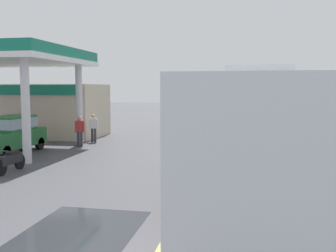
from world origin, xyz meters
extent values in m
plane|color=#424247|center=(0.00, 20.00, 0.00)|extent=(120.00, 120.00, 0.00)
cube|color=#D8CC4C|center=(0.00, 15.00, 0.00)|extent=(0.16, 50.00, 0.01)
cube|color=#26282D|center=(-1.94, 1.28, 0.00)|extent=(2.45, 4.87, 0.01)
cube|color=silver|center=(1.88, 4.00, 1.88)|extent=(2.50, 11.00, 2.90)
cube|color=red|center=(1.88, 4.00, 0.77)|extent=(2.54, 11.04, 0.56)
cube|color=#8C9EAD|center=(1.88, -1.44, 2.42)|extent=(2.30, 0.10, 1.40)
cube|color=#8C9EAD|center=(0.61, 4.00, 2.33)|extent=(0.06, 9.35, 1.10)
cube|color=#8C9EAD|center=(3.15, 4.00, 2.33)|extent=(0.06, 9.35, 1.10)
cube|color=white|center=(1.88, -1.43, 3.12)|extent=(1.75, 0.08, 0.32)
cube|color=#B2B2B7|center=(1.88, 5.00, 3.51)|extent=(1.60, 2.80, 0.36)
cylinder|color=black|center=(0.78, 7.30, 0.50)|extent=(0.30, 1.00, 1.00)
cylinder|color=black|center=(2.98, 7.30, 0.50)|extent=(0.30, 1.00, 1.00)
cylinder|color=silver|center=(-7.35, 9.08, 2.30)|extent=(0.36, 0.36, 4.60)
cylinder|color=silver|center=(-7.35, 14.48, 2.30)|extent=(0.36, 0.36, 4.60)
cube|color=beige|center=(-11.05, 17.98, 1.70)|extent=(7.00, 4.40, 3.40)
cube|color=#147259|center=(-11.05, 15.74, 3.05)|extent=(6.30, 0.10, 0.60)
cube|color=#1E602D|center=(-9.54, 11.18, 0.72)|extent=(1.70, 4.20, 0.80)
cube|color=#1E602D|center=(-9.54, 11.38, 1.47)|extent=(1.50, 2.31, 0.70)
cube|color=#8C9EAD|center=(-9.54, 11.38, 1.47)|extent=(1.53, 2.35, 0.49)
cylinder|color=black|center=(-8.79, 9.68, 0.32)|extent=(0.20, 0.64, 0.64)
cylinder|color=black|center=(-10.29, 12.68, 0.32)|extent=(0.20, 0.64, 0.64)
cylinder|color=black|center=(-8.79, 12.68, 0.32)|extent=(0.20, 0.64, 0.64)
cube|color=teal|center=(-1.93, 25.96, 1.39)|extent=(2.00, 6.00, 2.10)
cube|color=#8C9EAD|center=(-1.93, 25.96, 1.79)|extent=(2.04, 5.10, 0.80)
cube|color=#2D2D33|center=(-1.93, 22.91, 0.54)|extent=(1.90, 0.16, 0.36)
cylinder|color=black|center=(-2.81, 23.96, 0.38)|extent=(0.22, 0.76, 0.76)
cylinder|color=black|center=(-1.05, 23.96, 0.38)|extent=(0.22, 0.76, 0.76)
cylinder|color=black|center=(-2.81, 27.96, 0.38)|extent=(0.22, 0.76, 0.76)
cylinder|color=black|center=(-1.05, 27.96, 0.38)|extent=(0.22, 0.76, 0.76)
cylinder|color=black|center=(-7.00, 6.74, 0.30)|extent=(0.10, 0.60, 0.60)
cylinder|color=black|center=(-7.00, 7.94, 0.30)|extent=(0.10, 0.60, 0.60)
cube|color=black|center=(-7.00, 7.34, 0.50)|extent=(0.20, 1.30, 0.36)
cube|color=black|center=(-7.00, 7.49, 0.72)|extent=(0.24, 0.60, 0.12)
cylinder|color=#2D2D33|center=(-7.00, 6.79, 0.90)|extent=(0.55, 0.04, 0.04)
cylinder|color=#33333F|center=(-7.23, 13.99, 0.41)|extent=(0.14, 0.14, 0.82)
cylinder|color=#33333F|center=(-7.05, 13.99, 0.41)|extent=(0.14, 0.14, 0.82)
cube|color=#BF3333|center=(-7.14, 13.99, 1.12)|extent=(0.36, 0.22, 0.60)
sphere|color=tan|center=(-7.14, 13.99, 1.55)|extent=(0.22, 0.22, 0.22)
cylinder|color=#BF3333|center=(-7.37, 13.99, 1.07)|extent=(0.09, 0.09, 0.58)
cylinder|color=#BF3333|center=(-6.91, 13.99, 1.07)|extent=(0.09, 0.09, 0.58)
cylinder|color=#33333F|center=(-7.14, 15.76, 0.41)|extent=(0.14, 0.14, 0.82)
cylinder|color=#33333F|center=(-6.96, 15.76, 0.41)|extent=(0.14, 0.14, 0.82)
cube|color=silver|center=(-7.05, 15.76, 1.12)|extent=(0.36, 0.22, 0.60)
sphere|color=tan|center=(-7.05, 15.76, 1.55)|extent=(0.22, 0.22, 0.22)
cylinder|color=silver|center=(-7.28, 15.76, 1.07)|extent=(0.09, 0.09, 0.58)
cylinder|color=silver|center=(-6.82, 15.76, 1.07)|extent=(0.09, 0.09, 0.58)
cube|color=olive|center=(1.84, 23.28, 0.72)|extent=(1.70, 4.20, 0.80)
cube|color=olive|center=(1.84, 23.48, 1.47)|extent=(1.50, 2.31, 0.70)
cube|color=#8C9EAD|center=(1.84, 23.48, 1.47)|extent=(1.53, 2.35, 0.49)
cylinder|color=black|center=(1.09, 21.78, 0.32)|extent=(0.20, 0.64, 0.64)
cylinder|color=black|center=(2.59, 21.78, 0.32)|extent=(0.20, 0.64, 0.64)
cylinder|color=black|center=(1.09, 24.78, 0.32)|extent=(0.20, 0.64, 0.64)
cylinder|color=black|center=(2.59, 24.78, 0.32)|extent=(0.20, 0.64, 0.64)
camera|label=1|loc=(1.55, -5.75, 3.14)|focal=41.89mm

